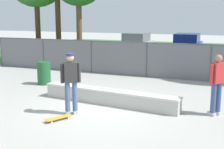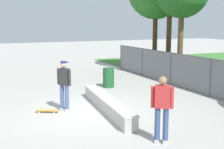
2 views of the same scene
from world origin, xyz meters
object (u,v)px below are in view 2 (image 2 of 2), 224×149
bystander (162,107)px  skateboard (47,111)px  concrete_ledge (107,104)px  skateboarder (64,83)px  trash_bin (109,78)px

bystander → skateboard: bearing=-152.1°
concrete_ledge → skateboard: 2.16m
skateboarder → skateboard: skateboarder is taller
concrete_ledge → trash_bin: trash_bin is taller
bystander → concrete_ledge: bearing=-178.1°
concrete_ledge → skateboarder: (-0.62, -1.41, 0.78)m
concrete_ledge → trash_bin: bearing=155.1°
concrete_ledge → bystander: 3.47m
skateboarder → trash_bin: size_ratio=1.89×
concrete_ledge → skateboarder: skateboarder is taller
skateboard → trash_bin: bearing=129.0°
skateboarder → bystander: skateboarder is taller
bystander → trash_bin: bystander is taller
concrete_ledge → skateboard: size_ratio=6.12×
concrete_ledge → skateboard: concrete_ledge is taller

